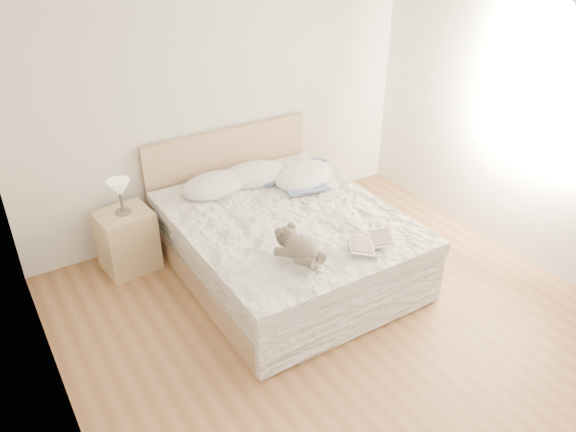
# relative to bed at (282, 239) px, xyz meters

# --- Properties ---
(floor) EXTENTS (4.00, 4.50, 0.00)m
(floor) POSITION_rel_bed_xyz_m (0.00, -1.19, -0.31)
(floor) COLOR brown
(floor) RESTS_ON ground
(wall_back) EXTENTS (4.00, 0.02, 2.70)m
(wall_back) POSITION_rel_bed_xyz_m (0.00, 1.06, 1.04)
(wall_back) COLOR silver
(wall_back) RESTS_ON ground
(wall_left) EXTENTS (0.02, 4.50, 2.70)m
(wall_left) POSITION_rel_bed_xyz_m (-2.00, -1.19, 1.04)
(wall_left) COLOR silver
(wall_left) RESTS_ON ground
(wall_right) EXTENTS (0.02, 4.50, 2.70)m
(wall_right) POSITION_rel_bed_xyz_m (2.00, -1.19, 1.04)
(wall_right) COLOR silver
(wall_right) RESTS_ON ground
(window) EXTENTS (0.02, 1.30, 1.10)m
(window) POSITION_rel_bed_xyz_m (1.99, -0.89, 1.14)
(window) COLOR white
(window) RESTS_ON wall_right
(bed) EXTENTS (1.72, 2.14, 1.00)m
(bed) POSITION_rel_bed_xyz_m (0.00, 0.00, 0.00)
(bed) COLOR tan
(bed) RESTS_ON floor
(nightstand) EXTENTS (0.49, 0.44, 0.56)m
(nightstand) POSITION_rel_bed_xyz_m (-1.14, 0.74, -0.03)
(nightstand) COLOR tan
(nightstand) RESTS_ON floor
(table_lamp) EXTENTS (0.24, 0.24, 0.31)m
(table_lamp) POSITION_rel_bed_xyz_m (-1.14, 0.74, 0.47)
(table_lamp) COLOR #47423D
(table_lamp) RESTS_ON nightstand
(pillow_left) EXTENTS (0.69, 0.53, 0.19)m
(pillow_left) POSITION_rel_bed_xyz_m (-0.31, 0.65, 0.33)
(pillow_left) COLOR white
(pillow_left) RESTS_ON bed
(pillow_middle) EXTENTS (0.67, 0.49, 0.19)m
(pillow_middle) POSITION_rel_bed_xyz_m (0.10, 0.66, 0.33)
(pillow_middle) COLOR white
(pillow_middle) RESTS_ON bed
(pillow_right) EXTENTS (0.78, 0.66, 0.20)m
(pillow_right) POSITION_rel_bed_xyz_m (0.49, 0.39, 0.33)
(pillow_right) COLOR white
(pillow_right) RESTS_ON bed
(blouse) EXTENTS (0.71, 0.75, 0.02)m
(blouse) POSITION_rel_bed_xyz_m (0.41, 0.37, 0.32)
(blouse) COLOR #3E5077
(blouse) RESTS_ON bed
(photo_book) EXTENTS (0.33, 0.24, 0.02)m
(photo_book) POSITION_rel_bed_xyz_m (-0.36, 0.55, 0.32)
(photo_book) COLOR white
(photo_book) RESTS_ON bed
(childrens_book) EXTENTS (0.47, 0.43, 0.03)m
(childrens_book) POSITION_rel_bed_xyz_m (0.30, -0.83, 0.32)
(childrens_book) COLOR beige
(childrens_book) RESTS_ON bed
(teddy_bear) EXTENTS (0.33, 0.42, 0.20)m
(teddy_bear) POSITION_rel_bed_xyz_m (-0.29, -0.74, 0.34)
(teddy_bear) COLOR brown
(teddy_bear) RESTS_ON bed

